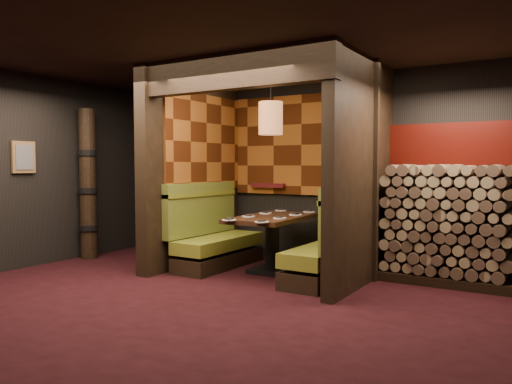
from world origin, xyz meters
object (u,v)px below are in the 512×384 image
object	(u,v)px
booth_bench_left	(213,239)
totem_column	(88,185)
booth_bench_right	(332,251)
firewood_stack	(454,225)
dining_table	(272,233)
pendant_lamp	(271,118)

from	to	relation	value
booth_bench_left	totem_column	distance (m)	2.30
booth_bench_right	firewood_stack	xyz separation A→B (m)	(1.35, 0.70, 0.35)
booth_bench_left	firewood_stack	bearing A→B (deg)	12.17
booth_bench_left	totem_column	xyz separation A→B (m)	(-2.09, -0.55, 0.79)
booth_bench_left	dining_table	size ratio (longest dim) A/B	1.03
booth_bench_right	dining_table	world-z (taller)	booth_bench_right
booth_bench_left	firewood_stack	world-z (taller)	firewood_stack
booth_bench_right	firewood_stack	bearing A→B (deg)	27.35
pendant_lamp	totem_column	bearing A→B (deg)	-169.16
booth_bench_left	dining_table	bearing A→B (deg)	4.98
booth_bench_left	pendant_lamp	size ratio (longest dim) A/B	1.72
booth_bench_right	pendant_lamp	bearing A→B (deg)	177.92
booth_bench_right	pendant_lamp	size ratio (longest dim) A/B	1.72
pendant_lamp	firewood_stack	world-z (taller)	pendant_lamp
totem_column	dining_table	bearing A→B (deg)	11.74
booth_bench_left	pendant_lamp	bearing A→B (deg)	2.01
booth_bench_left	totem_column	size ratio (longest dim) A/B	0.67
dining_table	firewood_stack	distance (m)	2.37
booth_bench_right	pendant_lamp	distance (m)	1.98
booth_bench_left	booth_bench_right	world-z (taller)	same
totem_column	booth_bench_right	bearing A→B (deg)	7.86
dining_table	totem_column	size ratio (longest dim) A/B	0.65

